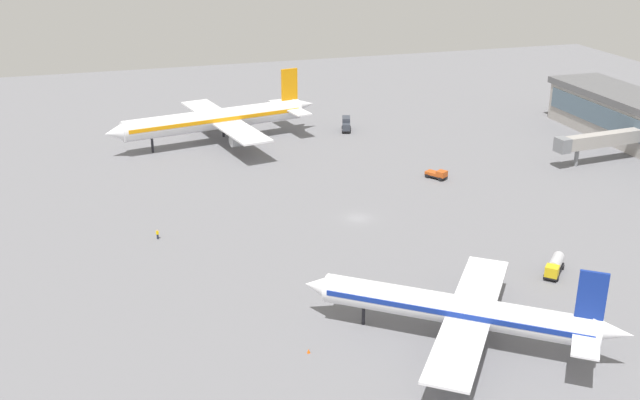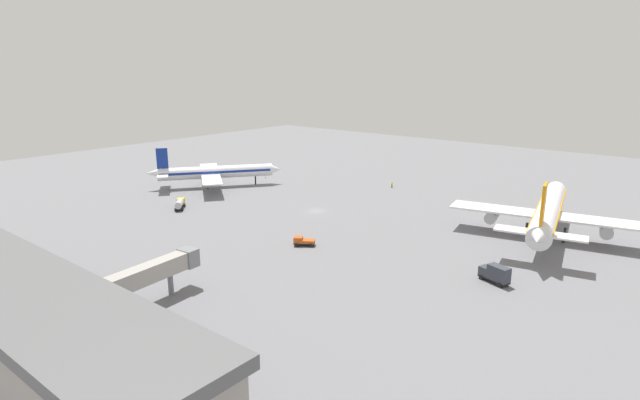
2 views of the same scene
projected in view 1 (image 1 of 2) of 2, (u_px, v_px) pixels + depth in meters
The scene contains 9 objects.
ground at pixel (358, 218), 136.50m from camera, with size 288.00×288.00×0.00m, color slate.
airplane_at_gate at pixel (217, 119), 177.01m from camera, with size 41.80×51.46×15.76m.
airplane_taxiing at pixel (460, 310), 96.41m from camera, with size 30.10×35.56×12.75m.
catering_truck at pixel (346, 124), 187.87m from camera, with size 5.91×3.56×3.30m.
fuel_truck at pixel (555, 266), 115.47m from camera, with size 5.87×5.73×2.50m.
pushback_tractor at pixel (437, 174), 155.46m from camera, with size 4.72×3.99×1.90m.
ground_crew_worker at pixel (157, 234), 127.69m from camera, with size 0.54×0.54×1.67m.
jet_bridge at pixel (599, 140), 163.43m from camera, with size 5.01×23.20×6.74m.
safety_cone_near_gate at pixel (309, 351), 95.54m from camera, with size 0.44×0.44×0.60m, color #EA590C.
Camera 1 is at (-118.43, 42.96, 53.09)m, focal length 42.54 mm.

